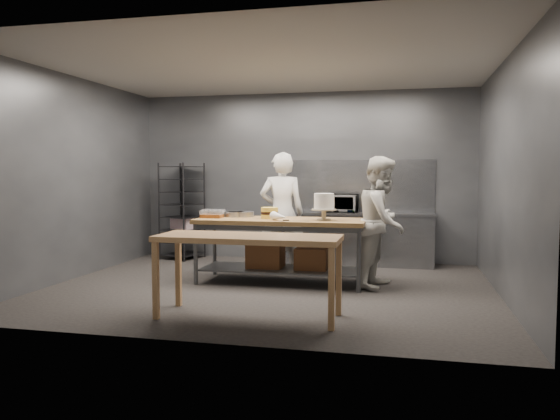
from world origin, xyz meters
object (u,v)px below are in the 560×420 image
at_px(chef_right, 382,222).
at_px(layer_cake, 270,213).
at_px(chef_behind, 282,213).
at_px(near_counter, 248,243).
at_px(frosted_cake_stand, 324,203).
at_px(microwave, 342,203).
at_px(work_table, 282,243).
at_px(speed_rack, 182,212).

bearing_deg(chef_right, layer_cake, 106.13).
xyz_separation_m(chef_behind, layer_cake, (-0.01, -0.77, 0.05)).
height_order(near_counter, frosted_cake_stand, frosted_cake_stand).
height_order(chef_right, microwave, chef_right).
distance_m(chef_behind, chef_right, 1.74).
height_order(work_table, near_counter, work_table).
distance_m(speed_rack, chef_behind, 2.31).
height_order(near_counter, chef_right, chef_right).
bearing_deg(chef_right, speed_rack, 79.62).
bearing_deg(near_counter, microwave, 81.07).
distance_m(chef_right, microwave, 1.93).
xyz_separation_m(speed_rack, layer_cake, (2.09, -1.74, 0.14)).
bearing_deg(work_table, microwave, 70.90).
bearing_deg(chef_behind, chef_right, 145.19).
relative_size(work_table, chef_behind, 1.27).
xyz_separation_m(frosted_cake_stand, layer_cake, (-0.80, 0.12, -0.16)).
bearing_deg(chef_behind, near_counter, 84.65).
distance_m(speed_rack, chef_right, 4.04).
bearing_deg(layer_cake, speed_rack, 140.21).
height_order(speed_rack, layer_cake, speed_rack).
xyz_separation_m(chef_right, layer_cake, (-1.58, -0.05, 0.10)).
xyz_separation_m(near_counter, layer_cake, (-0.24, 1.90, 0.19)).
xyz_separation_m(near_counter, frosted_cake_stand, (0.56, 1.78, 0.34)).
bearing_deg(chef_behind, layer_cake, 79.23).
bearing_deg(work_table, chef_right, 2.48).
relative_size(chef_behind, microwave, 3.49).
height_order(chef_right, frosted_cake_stand, chef_right).
relative_size(near_counter, speed_rack, 1.14).
xyz_separation_m(chef_right, microwave, (-0.76, 1.77, 0.15)).
bearing_deg(layer_cake, frosted_cake_stand, -8.41).
height_order(chef_right, layer_cake, chef_right).
bearing_deg(layer_cake, microwave, 65.61).
bearing_deg(speed_rack, chef_behind, -24.86).
bearing_deg(speed_rack, chef_right, -24.68).
bearing_deg(chef_behind, work_table, 93.09).
bearing_deg(work_table, chef_behind, 103.45).
bearing_deg(speed_rack, microwave, 1.57).
xyz_separation_m(microwave, layer_cake, (-0.82, -1.82, -0.05)).
distance_m(microwave, layer_cake, 2.00).
bearing_deg(microwave, chef_right, -66.72).
relative_size(near_counter, chef_behind, 1.06).
bearing_deg(near_counter, layer_cake, 97.19).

